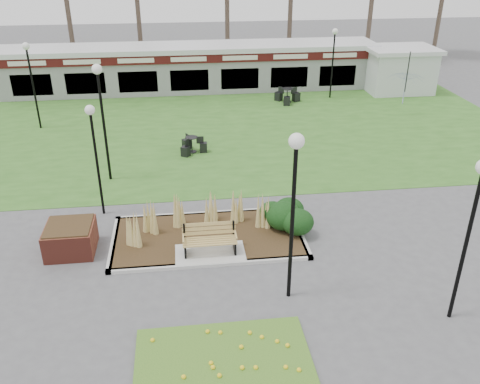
{
  "coord_description": "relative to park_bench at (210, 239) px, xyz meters",
  "views": [
    {
      "loc": [
        -0.71,
        -13.36,
        9.07
      ],
      "look_at": [
        1.18,
        2.0,
        1.28
      ],
      "focal_mm": 38.0,
      "sensor_mm": 36.0,
      "label": 1
    }
  ],
  "objects": [
    {
      "name": "bistro_set_d",
      "position": [
        5.84,
        16.07,
        -0.28
      ],
      "size": [
        1.56,
        1.54,
        0.85
      ],
      "color": "black",
      "rests_on": "ground"
    },
    {
      "name": "ground",
      "position": [
        0.0,
        -0.25,
        -0.59
      ],
      "size": [
        100.0,
        100.0,
        0.0
      ],
      "primitive_type": "plane",
      "color": "#515154",
      "rests_on": "ground"
    },
    {
      "name": "lamp_post_far_right",
      "position": [
        8.74,
        16.75,
        2.49
      ],
      "size": [
        0.35,
        0.35,
        4.23
      ],
      "color": "black",
      "rests_on": "ground"
    },
    {
      "name": "park_bench",
      "position": [
        0.0,
        0.0,
        0.0
      ],
      "size": [
        1.7,
        0.66,
        0.93
      ],
      "color": "tan",
      "rests_on": "ground"
    },
    {
      "name": "food_pavilion",
      "position": [
        0.0,
        19.71,
        0.89
      ],
      "size": [
        24.6,
        3.4,
        2.9
      ],
      "color": "gray",
      "rests_on": "ground"
    },
    {
      "name": "bistro_set_c",
      "position": [
        -0.24,
        8.69,
        -0.32
      ],
      "size": [
        1.26,
        1.4,
        0.75
      ],
      "color": "black",
      "rests_on": "ground"
    },
    {
      "name": "lamp_post_far_left",
      "position": [
        -8.08,
        13.07,
        2.65
      ],
      "size": [
        0.37,
        0.37,
        4.45
      ],
      "color": "black",
      "rests_on": "ground"
    },
    {
      "name": "planting_bed",
      "position": [
        1.27,
        1.1,
        -0.22
      ],
      "size": [
        6.75,
        3.4,
        1.27
      ],
      "color": "#332814",
      "rests_on": "ground"
    },
    {
      "name": "patio_umbrella",
      "position": [
        11.76,
        12.75,
        0.98
      ],
      "size": [
        2.17,
        2.2,
        2.48
      ],
      "color": "black",
      "rests_on": "ground"
    },
    {
      "name": "brick_planter",
      "position": [
        -4.4,
        0.75,
        -0.11
      ],
      "size": [
        1.5,
        1.5,
        0.95
      ],
      "color": "maroon",
      "rests_on": "ground"
    },
    {
      "name": "flower_bed",
      "position": [
        0.0,
        -4.85,
        -0.52
      ],
      "size": [
        4.2,
        3.0,
        0.16
      ],
      "color": "#2E611B",
      "rests_on": "ground"
    },
    {
      "name": "car_silver",
      "position": [
        -13.32,
        26.75,
        0.04
      ],
      "size": [
        3.95,
        2.79,
        1.25
      ],
      "primitive_type": "imported",
      "rotation": [
        0.0,
        0.0,
        1.17
      ],
      "color": "#AFAFB4",
      "rests_on": "ground"
    },
    {
      "name": "lamp_post_near_left",
      "position": [
        2.06,
        -2.36,
        2.95
      ],
      "size": [
        0.4,
        0.4,
        4.86
      ],
      "color": "black",
      "rests_on": "ground"
    },
    {
      "name": "lamp_post_near_right",
      "position": [
        6.14,
        -3.75,
        2.73
      ],
      "size": [
        0.38,
        0.38,
        4.55
      ],
      "color": "black",
      "rests_on": "ground"
    },
    {
      "name": "service_hut",
      "position": [
        13.5,
        17.75,
        0.86
      ],
      "size": [
        4.4,
        3.4,
        2.83
      ],
      "color": "silver",
      "rests_on": "ground"
    },
    {
      "name": "lamp_post_mid_left",
      "position": [
        -3.68,
        3.17,
        2.4
      ],
      "size": [
        0.34,
        0.34,
        4.1
      ],
      "color": "black",
      "rests_on": "ground"
    },
    {
      "name": "lamp_post_mid_right",
      "position": [
        -3.74,
        6.12,
        2.91
      ],
      "size": [
        0.4,
        0.4,
        4.81
      ],
      "color": "black",
      "rests_on": "ground"
    },
    {
      "name": "lawn",
      "position": [
        0.0,
        11.75,
        -0.58
      ],
      "size": [
        34.0,
        16.0,
        0.02
      ],
      "primitive_type": "cube",
      "color": "#30631F",
      "rests_on": "ground"
    }
  ]
}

